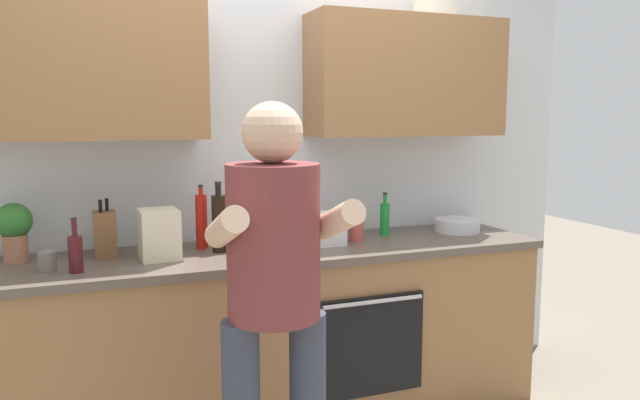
{
  "coord_description": "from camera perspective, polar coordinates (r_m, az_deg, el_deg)",
  "views": [
    {
      "loc": [
        -0.86,
        -2.87,
        1.56
      ],
      "look_at": [
        0.22,
        -0.1,
        1.15
      ],
      "focal_mm": 34.32,
      "sensor_mm": 36.0,
      "label": 1
    }
  ],
  "objects": [
    {
      "name": "bottle_hotsauce",
      "position": [
        3.11,
        -10.99,
        -1.92
      ],
      "size": [
        0.06,
        0.06,
        0.32
      ],
      "color": "red",
      "rests_on": "counter"
    },
    {
      "name": "cup_stoneware",
      "position": [
        2.88,
        -24.08,
        -5.23
      ],
      "size": [
        0.08,
        0.08,
        0.08
      ],
      "primitive_type": "cylinder",
      "color": "slate",
      "rests_on": "counter"
    },
    {
      "name": "cup_ceramic",
      "position": [
        3.25,
        3.41,
        -2.89
      ],
      "size": [
        0.08,
        0.08,
        0.11
      ],
      "primitive_type": "cylinder",
      "color": "#BF4C47",
      "rests_on": "counter"
    },
    {
      "name": "person_standing",
      "position": [
        2.25,
        -4.28,
        -7.85
      ],
      "size": [
        0.49,
        0.45,
        1.61
      ],
      "color": "#383D4C",
      "rests_on": "ground"
    },
    {
      "name": "bottle_soda",
      "position": [
        3.43,
        6.06,
        -1.68
      ],
      "size": [
        0.05,
        0.05,
        0.24
      ],
      "color": "#198C33",
      "rests_on": "counter"
    },
    {
      "name": "bottle_soy",
      "position": [
        3.01,
        -9.41,
        -2.06
      ],
      "size": [
        0.07,
        0.07,
        0.35
      ],
      "color": "black",
      "rests_on": "counter"
    },
    {
      "name": "back_wall_unit",
      "position": [
        3.26,
        -6.09,
        6.54
      ],
      "size": [
        4.0,
        0.38,
        2.5
      ],
      "color": "silver",
      "rests_on": "ground"
    },
    {
      "name": "potted_herb",
      "position": [
        3.08,
        -26.64,
        -2.34
      ],
      "size": [
        0.16,
        0.16,
        0.27
      ],
      "color": "#9E6647",
      "rests_on": "counter"
    },
    {
      "name": "bottle_syrup",
      "position": [
        2.99,
        -5.4,
        -2.58
      ],
      "size": [
        0.05,
        0.05,
        0.27
      ],
      "color": "#8C4C14",
      "rests_on": "counter"
    },
    {
      "name": "mixing_bowl",
      "position": [
        3.6,
        12.68,
        -2.3
      ],
      "size": [
        0.26,
        0.26,
        0.07
      ],
      "primitive_type": "cylinder",
      "color": "silver",
      "rests_on": "counter"
    },
    {
      "name": "grocery_bag_rice",
      "position": [
        2.94,
        -14.81,
        -3.08
      ],
      "size": [
        0.18,
        0.21,
        0.23
      ],
      "primitive_type": "cube",
      "rotation": [
        0.0,
        0.0,
        0.05
      ],
      "color": "beige",
      "rests_on": "counter"
    },
    {
      "name": "counter",
      "position": [
        3.19,
        -4.44,
        -12.49
      ],
      "size": [
        2.84,
        0.67,
        0.9
      ],
      "color": "olive",
      "rests_on": "ground"
    },
    {
      "name": "bottle_wine",
      "position": [
        2.79,
        -21.83,
        -4.57
      ],
      "size": [
        0.06,
        0.06,
        0.24
      ],
      "color": "#471419",
      "rests_on": "counter"
    },
    {
      "name": "knife_block",
      "position": [
        3.05,
        -19.42,
        -3.0
      ],
      "size": [
        0.1,
        0.14,
        0.27
      ],
      "color": "brown",
      "rests_on": "counter"
    },
    {
      "name": "grocery_bag_produce",
      "position": [
        3.15,
        -0.2,
        -2.73
      ],
      "size": [
        0.26,
        0.19,
        0.16
      ],
      "primitive_type": "cube",
      "rotation": [
        0.0,
        0.0,
        -0.02
      ],
      "color": "silver",
      "rests_on": "counter"
    }
  ]
}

